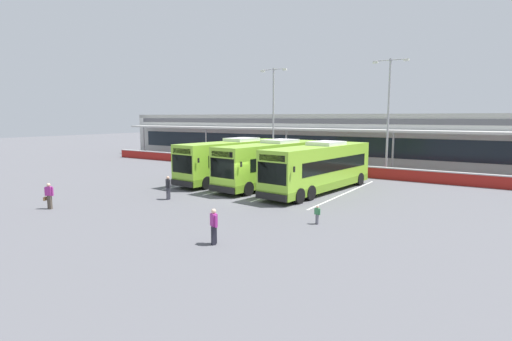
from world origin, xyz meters
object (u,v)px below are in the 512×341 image
lamp_post_west (273,111)px  lamp_post_centre (388,110)px  pedestrian_in_dark_coat (214,225)px  coach_bus_centre (320,168)px  pedestrian_child (317,214)px  pedestrian_near_bin (168,187)px  coach_bus_leftmost (235,161)px  pedestrian_with_handbag (49,195)px  coach_bus_left_centre (273,164)px

lamp_post_west → lamp_post_centre: bearing=-1.5°
pedestrian_in_dark_coat → coach_bus_centre: bearing=95.6°
pedestrian_child → pedestrian_near_bin: (-11.28, 0.21, 0.33)m
pedestrian_in_dark_coat → lamp_post_west: lamp_post_west is taller
coach_bus_leftmost → pedestrian_in_dark_coat: coach_bus_leftmost is taller
pedestrian_with_handbag → lamp_post_centre: size_ratio=0.15×
pedestrian_in_dark_coat → pedestrian_near_bin: size_ratio=1.00×
pedestrian_in_dark_coat → lamp_post_west: bearing=115.5°
pedestrian_with_handbag → lamp_post_centre: 29.06m
coach_bus_left_centre → pedestrian_child: (8.14, -9.01, -1.24)m
coach_bus_centre → pedestrian_with_handbag: (-11.51, -14.54, -0.93)m
pedestrian_child → coach_bus_centre: bearing=113.8°
coach_bus_left_centre → pedestrian_child: bearing=-47.9°
coach_bus_leftmost → coach_bus_left_centre: 4.17m
coach_bus_leftmost → coach_bus_centre: same height
pedestrian_child → coach_bus_leftmost: bearing=142.9°
pedestrian_child → lamp_post_west: size_ratio=0.09×
coach_bus_leftmost → coach_bus_centre: size_ratio=1.00×
coach_bus_left_centre → lamp_post_centre: bearing=57.9°
pedestrian_with_handbag → lamp_post_west: bearing=88.0°
pedestrian_in_dark_coat → lamp_post_centre: lamp_post_centre is taller
coach_bus_centre → lamp_post_centre: (2.11, 10.55, 4.50)m
pedestrian_with_handbag → coach_bus_left_centre: bearing=64.2°
coach_bus_leftmost → lamp_post_centre: lamp_post_centre is taller
pedestrian_near_bin → lamp_post_west: lamp_post_west is taller
coach_bus_leftmost → pedestrian_near_bin: 9.20m
pedestrian_child → coach_bus_left_centre: bearing=132.1°
coach_bus_centre → lamp_post_west: 15.87m
pedestrian_with_handbag → lamp_post_west: lamp_post_west is taller
coach_bus_centre → lamp_post_west: bearing=134.3°
coach_bus_centre → lamp_post_centre: 11.67m
pedestrian_child → pedestrian_near_bin: bearing=178.9°
coach_bus_leftmost → lamp_post_west: (-2.16, 10.26, 4.50)m
coach_bus_leftmost → pedestrian_in_dark_coat: size_ratio=7.62×
coach_bus_left_centre → pedestrian_with_handbag: size_ratio=7.62×
coach_bus_leftmost → pedestrian_in_dark_coat: (9.88, -14.95, -0.91)m
coach_bus_centre → lamp_post_centre: lamp_post_centre is taller
pedestrian_with_handbag → pedestrian_in_dark_coat: 12.92m
pedestrian_in_dark_coat → lamp_post_centre: size_ratio=0.15×
pedestrian_in_dark_coat → pedestrian_child: bearing=66.8°
pedestrian_in_dark_coat → pedestrian_child: size_ratio=1.61×
pedestrian_in_dark_coat → lamp_post_centre: (0.70, 24.88, 5.42)m
lamp_post_west → pedestrian_near_bin: bearing=-80.7°
coach_bus_leftmost → pedestrian_child: (12.30, -9.31, -1.24)m
pedestrian_child → pedestrian_in_dark_coat: bearing=-113.2°
pedestrian_in_dark_coat → lamp_post_centre: bearing=88.4°
coach_bus_left_centre → coach_bus_centre: bearing=-4.4°
pedestrian_near_bin → lamp_post_west: size_ratio=0.15×
pedestrian_child → lamp_post_west: lamp_post_west is taller
coach_bus_leftmost → lamp_post_centre: 15.19m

